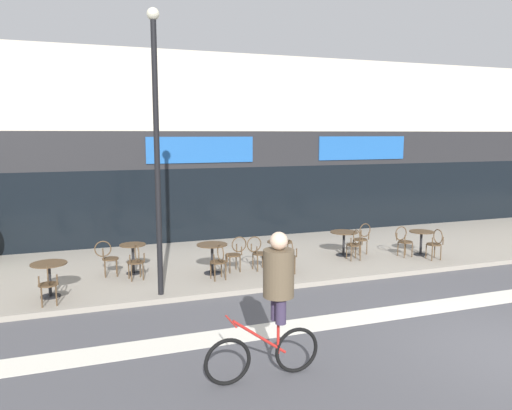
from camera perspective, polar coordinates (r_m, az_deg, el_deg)
name	(u,v)px	position (r m, az deg, el deg)	size (l,w,h in m)	color
sidewalk_slab	(321,253)	(15.25, 7.47, -5.49)	(40.00, 5.50, 0.12)	gray
storefront_facade	(266,148)	(19.14, 1.11, 6.55)	(40.00, 4.06, 6.23)	beige
bike_lane_stripe	(428,308)	(11.34, 19.06, -11.02)	(36.00, 0.70, 0.01)	silver
bistro_table_0	(49,273)	(11.77, -22.56, -7.14)	(0.76, 0.76, 0.75)	black
bistro_table_1	(133,253)	(13.02, -13.89, -5.34)	(0.65, 0.65, 0.76)	black
bistro_table_2	(212,252)	(12.69, -5.03, -5.41)	(0.78, 0.78, 0.76)	black
bistro_table_3	(280,249)	(13.19, 2.71, -5.05)	(0.66, 0.66, 0.72)	black
bistro_table_4	(344,238)	(14.72, 10.01, -3.77)	(0.79, 0.79, 0.70)	black
bistro_table_5	(421,238)	(15.33, 18.36, -3.60)	(0.70, 0.70, 0.71)	black
cafe_chair_0_near	(48,282)	(11.17, -22.67, -8.09)	(0.42, 0.59, 0.90)	#4C3823
cafe_chair_1_near	(136,259)	(12.42, -13.53, -6.07)	(0.45, 0.60, 0.90)	#4C3823
cafe_chair_1_side	(107,256)	(12.98, -16.65, -5.57)	(0.58, 0.41, 0.90)	#4C3823
cafe_chair_2_near	(219,259)	(12.12, -4.23, -6.22)	(0.44, 0.59, 0.90)	#4C3823
cafe_chair_2_side	(236,252)	(12.88, -2.33, -5.34)	(0.59, 0.43, 0.90)	#4C3823
cafe_chair_3_near	(289,254)	(12.63, 3.78, -5.62)	(0.43, 0.59, 0.90)	#4C3823
cafe_chair_3_side	(257,251)	(12.96, 0.16, -5.24)	(0.59, 0.43, 0.90)	#4C3823
cafe_chair_4_near	(355,242)	(14.19, 11.25, -4.22)	(0.43, 0.59, 0.90)	#4C3823
cafe_chair_4_side	(362,236)	(15.05, 12.06, -3.54)	(0.60, 0.45, 0.90)	#4C3823
cafe_chair_5_near	(436,242)	(14.85, 19.84, -4.00)	(0.43, 0.59, 0.90)	#4C3823
cafe_chair_5_side	(403,239)	(14.95, 16.49, -3.77)	(0.59, 0.43, 0.90)	#4C3823
lamp_post	(156,137)	(10.84, -11.31, 7.64)	(0.26, 0.26, 6.08)	black
cyclist_0	(275,294)	(7.49, 2.16, -10.12)	(1.82, 0.49, 2.23)	black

